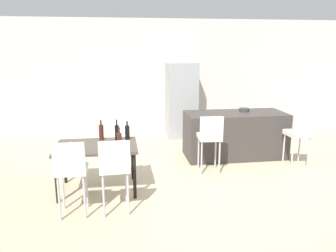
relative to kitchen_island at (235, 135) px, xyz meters
name	(u,v)px	position (x,y,z in m)	size (l,w,h in m)	color
ground_plane	(230,173)	(-0.39, -0.92, -0.46)	(10.00, 10.00, 0.00)	#C6B28E
back_wall	(194,77)	(-0.39, 2.17, 0.99)	(10.00, 0.12, 2.90)	beige
kitchen_island	(235,135)	(0.00, 0.00, 0.00)	(2.02, 0.86, 0.92)	#383330
bar_chair_left	(210,135)	(-0.75, -0.81, 0.24)	(0.43, 0.43, 1.05)	silver
bar_chair_middle	(300,132)	(0.94, -0.81, 0.24)	(0.40, 0.40, 1.05)	silver
dining_table	(97,150)	(-2.69, -1.29, 0.21)	(1.24, 0.87, 0.74)	#4C4238
dining_chair_near	(71,167)	(-2.97, -2.09, 0.24)	(0.40, 0.40, 1.05)	silver
dining_chair_far	(114,165)	(-2.41, -2.09, 0.24)	(0.42, 0.42, 1.05)	silver
wine_bottle_end	(127,132)	(-2.21, -1.05, 0.40)	(0.07, 0.07, 0.31)	black
wine_bottle_corner	(119,140)	(-2.34, -1.48, 0.40)	(0.07, 0.07, 0.32)	#471E19
wine_bottle_near	(117,132)	(-2.38, -1.05, 0.41)	(0.07, 0.07, 0.34)	black
wine_bottle_inner	(101,132)	(-2.63, -0.97, 0.41)	(0.08, 0.08, 0.32)	#471E19
wine_glass_left	(71,144)	(-3.03, -1.61, 0.40)	(0.07, 0.07, 0.17)	silver
refrigerator	(182,100)	(-0.79, 1.73, 0.46)	(0.72, 0.68, 1.84)	#939699
fruit_bowl	(244,110)	(0.22, 0.11, 0.50)	(0.21, 0.21, 0.07)	#333338
potted_plant	(260,121)	(1.31, 1.72, -0.13)	(0.37, 0.37, 0.57)	beige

